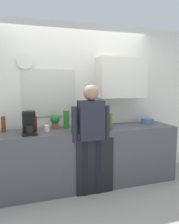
# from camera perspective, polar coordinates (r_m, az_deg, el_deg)

# --- Properties ---
(ground_plane) EXTENTS (8.00, 8.00, 0.00)m
(ground_plane) POSITION_cam_1_polar(r_m,az_deg,el_deg) (3.62, 0.34, -19.48)
(ground_plane) COLOR #9E998E
(kitchen_counter) EXTENTS (2.98, 0.64, 0.91)m
(kitchen_counter) POSITION_cam_1_polar(r_m,az_deg,el_deg) (3.71, -1.19, -11.15)
(kitchen_counter) COLOR #4C4C51
(kitchen_counter) RESTS_ON ground_plane
(dishwasher_panel) EXTENTS (0.56, 0.02, 0.82)m
(dishwasher_panel) POSITION_cam_1_polar(r_m,az_deg,el_deg) (3.44, 1.44, -13.43)
(dishwasher_panel) COLOR black
(dishwasher_panel) RESTS_ON ground_plane
(back_wall_assembly) EXTENTS (4.58, 0.42, 2.60)m
(back_wall_assembly) POSITION_cam_1_polar(r_m,az_deg,el_deg) (3.93, -1.79, 3.33)
(back_wall_assembly) COLOR silver
(back_wall_assembly) RESTS_ON ground_plane
(coffee_maker) EXTENTS (0.20, 0.20, 0.33)m
(coffee_maker) POSITION_cam_1_polar(r_m,az_deg,el_deg) (3.29, -14.74, -2.88)
(coffee_maker) COLOR black
(coffee_maker) RESTS_ON kitchen_counter
(bottle_clear_soda) EXTENTS (0.09, 0.09, 0.28)m
(bottle_clear_soda) POSITION_cam_1_polar(r_m,az_deg,el_deg) (3.65, -5.76, -1.81)
(bottle_clear_soda) COLOR #2D8C33
(bottle_clear_soda) RESTS_ON kitchen_counter
(bottle_olive_oil) EXTENTS (0.06, 0.06, 0.25)m
(bottle_olive_oil) POSITION_cam_1_polar(r_m,az_deg,el_deg) (3.54, 5.21, -2.34)
(bottle_olive_oil) COLOR olive
(bottle_olive_oil) RESTS_ON kitchen_counter
(bottle_amber_beer) EXTENTS (0.06, 0.06, 0.23)m
(bottle_amber_beer) POSITION_cam_1_polar(r_m,az_deg,el_deg) (3.57, -20.56, -2.85)
(bottle_amber_beer) COLOR brown
(bottle_amber_beer) RESTS_ON kitchen_counter
(bottle_red_vinegar) EXTENTS (0.06, 0.06, 0.22)m
(bottle_red_vinegar) POSITION_cam_1_polar(r_m,az_deg,el_deg) (3.51, -13.35, -2.82)
(bottle_red_vinegar) COLOR maroon
(bottle_red_vinegar) RESTS_ON kitchen_counter
(bottle_green_wine) EXTENTS (0.07, 0.07, 0.30)m
(bottle_green_wine) POSITION_cam_1_polar(r_m,az_deg,el_deg) (3.37, -3.89, -2.36)
(bottle_green_wine) COLOR #195923
(bottle_green_wine) RESTS_ON kitchen_counter
(cup_white_mug) EXTENTS (0.08, 0.08, 0.10)m
(cup_white_mug) POSITION_cam_1_polar(r_m,az_deg,el_deg) (3.44, -10.52, -4.00)
(cup_white_mug) COLOR white
(cup_white_mug) RESTS_ON kitchen_counter
(mixing_bowl) EXTENTS (0.22, 0.22, 0.08)m
(mixing_bowl) POSITION_cam_1_polar(r_m,az_deg,el_deg) (4.22, 14.20, -2.15)
(mixing_bowl) COLOR #4C72A5
(mixing_bowl) RESTS_ON kitchen_counter
(potted_plant) EXTENTS (0.15, 0.15, 0.23)m
(potted_plant) POSITION_cam_1_polar(r_m,az_deg,el_deg) (3.62, -8.56, -2.06)
(potted_plant) COLOR #9E5638
(potted_plant) RESTS_ON kitchen_counter
(dish_soap) EXTENTS (0.06, 0.06, 0.18)m
(dish_soap) POSITION_cam_1_polar(r_m,az_deg,el_deg) (3.83, -0.18, -2.28)
(dish_soap) COLOR green
(dish_soap) RESTS_ON kitchen_counter
(person_at_sink) EXTENTS (0.57, 0.22, 1.60)m
(person_at_sink) POSITION_cam_1_polar(r_m,az_deg,el_deg) (3.30, 0.35, -4.61)
(person_at_sink) COLOR black
(person_at_sink) RESTS_ON ground_plane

